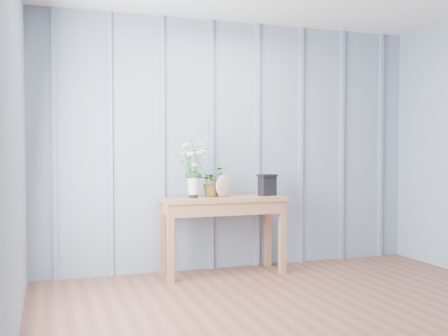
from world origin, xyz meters
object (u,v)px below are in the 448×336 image
object	(u,v)px
daisy_vase	(193,162)
carved_box	(267,185)
sideboard	(222,209)
felt_disc_vessel	(224,186)

from	to	relation	value
daisy_vase	carved_box	size ratio (longest dim) A/B	2.60
sideboard	daisy_vase	world-z (taller)	daisy_vase
carved_box	sideboard	bearing A→B (deg)	178.80
felt_disc_vessel	carved_box	size ratio (longest dim) A/B	1.00
daisy_vase	felt_disc_vessel	world-z (taller)	daisy_vase
felt_disc_vessel	carved_box	distance (m)	0.46
felt_disc_vessel	sideboard	bearing A→B (deg)	71.17
sideboard	daisy_vase	xyz separation A→B (m)	(-0.30, -0.02, 0.46)
sideboard	felt_disc_vessel	distance (m)	0.22
sideboard	carved_box	bearing A→B (deg)	-1.20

